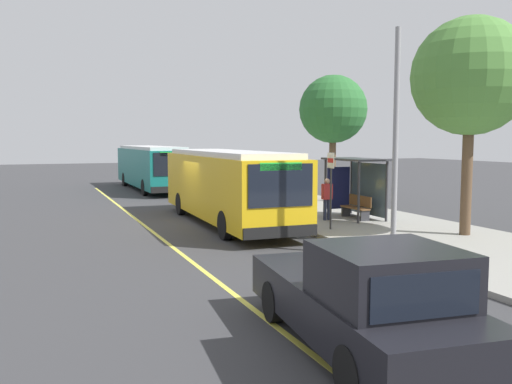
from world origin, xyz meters
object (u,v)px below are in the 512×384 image
object	(u,v)px
pickup_truck	(364,301)
route_sign_post	(331,180)
transit_bus_main	(227,184)
transit_bus_second	(151,166)
pedestrian_commuter	(327,196)
waiting_bench	(357,207)

from	to	relation	value
pickup_truck	route_sign_post	distance (m)	11.28
transit_bus_main	transit_bus_second	xyz separation A→B (m)	(-16.13, 0.15, 0.00)
pickup_truck	pedestrian_commuter	bearing A→B (deg)	152.83
transit_bus_main	transit_bus_second	distance (m)	16.13
route_sign_post	waiting_bench	bearing A→B (deg)	129.30
transit_bus_second	waiting_bench	distance (m)	18.42
pickup_truck	pedestrian_commuter	size ratio (longest dim) A/B	3.30
transit_bus_main	route_sign_post	size ratio (longest dim) A/B	3.91
pickup_truck	pedestrian_commuter	xyz separation A→B (m)	(-11.98, 6.15, 0.26)
pedestrian_commuter	pickup_truck	bearing A→B (deg)	-27.17
transit_bus_main	waiting_bench	bearing A→B (deg)	72.57
transit_bus_second	route_sign_post	distance (m)	19.83
waiting_bench	pickup_truck	bearing A→B (deg)	-32.26
route_sign_post	transit_bus_second	bearing A→B (deg)	-172.54
waiting_bench	pedestrian_commuter	xyz separation A→B (m)	(-0.08, -1.36, 0.48)
route_sign_post	pedestrian_commuter	world-z (taller)	route_sign_post
waiting_bench	pedestrian_commuter	world-z (taller)	pedestrian_commuter
route_sign_post	transit_bus_main	bearing A→B (deg)	-142.39
transit_bus_main	pickup_truck	bearing A→B (deg)	-10.21
transit_bus_main	pickup_truck	size ratio (longest dim) A/B	1.96
pickup_truck	waiting_bench	world-z (taller)	pickup_truck
transit_bus_main	pickup_truck	xyz separation A→B (m)	(13.50, -2.43, -0.76)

